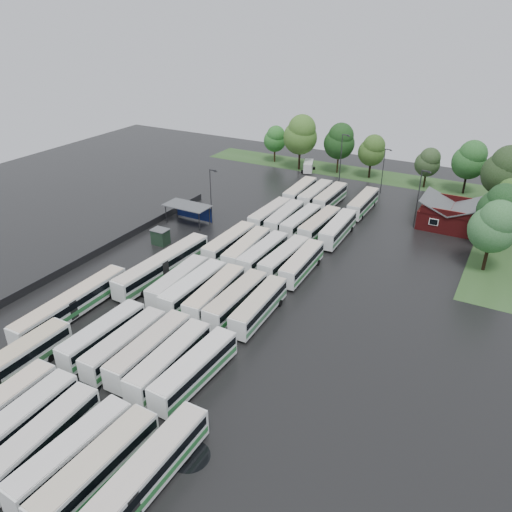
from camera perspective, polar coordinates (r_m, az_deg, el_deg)
The scene contains 59 objects.
ground at distance 66.13m, azimuth -6.58°, elevation -5.70°, with size 160.00×160.00×0.00m, color black.
brick_building at distance 94.24m, azimuth 21.28°, elevation 4.18°, with size 10.07×8.60×5.39m.
wash_shed at distance 89.80m, azimuth -7.71°, elevation 5.52°, with size 8.20×4.20×3.58m.
utility_hut at distance 83.11m, azimuth -10.87°, elevation 2.19°, with size 2.70×2.20×2.62m.
grass_strip_north at distance 119.34m, azimuth 12.48°, elevation 9.07°, with size 80.00×10.00×0.01m, color #2E5122.
grass_strip_east at distance 94.50m, azimuth 27.00°, elevation 1.84°, with size 10.00×50.00×0.01m, color #2E5122.
west_fence at distance 84.14m, azimuth -15.96°, elevation 1.38°, with size 0.10×50.00×1.20m, color #2D2D30.
bus_r0c0 at distance 54.14m, azimuth -27.18°, elevation -15.24°, with size 2.71×11.60×3.22m.
bus_r0c1 at distance 51.84m, azimuth -25.39°, elevation -16.83°, with size 2.84×11.98×3.32m.
bus_r0c2 at distance 49.60m, azimuth -23.26°, elevation -18.67°, with size 3.03×11.88×3.28m.
bus_r0c3 at distance 47.57m, azimuth -20.29°, elevation -20.39°, with size 3.07×11.87×3.27m.
bus_r0c4 at distance 45.77m, azimuth -17.67°, elevation -22.12°, with size 2.96×12.22×3.38m.
bus_r1c0 at distance 60.07m, azimuth -17.08°, elevation -8.59°, with size 2.71×11.60×3.21m.
bus_r1c1 at distance 57.94m, azimuth -14.73°, elevation -9.69°, with size 2.48×11.57×3.22m.
bus_r1c2 at distance 56.39m, azimuth -12.06°, elevation -10.41°, with size 2.70×12.03×3.34m.
bus_r1c3 at distance 54.49m, azimuth -9.82°, elevation -11.67°, with size 2.76×12.10×3.36m.
bus_r1c4 at distance 53.00m, azimuth -6.98°, elevation -12.74°, with size 3.00×12.06×3.33m.
bus_r2c0 at distance 68.44m, azimuth -8.87°, elevation -2.91°, with size 2.85×11.65×3.22m.
bus_r2c1 at distance 66.63m, azimuth -7.11°, elevation -3.60°, with size 2.73×12.04×3.34m.
bus_r2c2 at distance 65.05m, azimuth -4.71°, elevation -4.31°, with size 3.10×12.05×3.32m.
bus_r2c3 at distance 63.67m, azimuth -2.26°, elevation -4.98°, with size 2.65×11.97×3.33m.
bus_r2c4 at distance 62.41m, azimuth 0.35°, elevation -5.74°, with size 2.84×11.70×3.23m.
bus_r3c0 at distance 78.26m, azimuth -3.05°, elevation 1.47°, with size 2.71×12.01×3.33m.
bus_r3c1 at distance 76.34m, azimuth -1.06°, elevation 0.80°, with size 3.10×11.98×3.30m.
bus_r3c2 at distance 75.06m, azimuth 0.84°, elevation 0.29°, with size 2.67×11.69×3.24m.
bus_r3c3 at distance 73.84m, azimuth 3.25°, elevation -0.23°, with size 2.97×11.74×3.24m.
bus_r3c4 at distance 72.64m, azimuth 5.27°, elevation -0.82°, with size 2.75×11.53×3.19m.
bus_r4c0 at distance 89.10m, azimuth 1.61°, elevation 4.75°, with size 2.80×11.71×3.24m.
bus_r4c1 at distance 87.85m, azimuth 3.30°, elevation 4.38°, with size 2.82×11.76×3.25m.
bus_r4c2 at distance 86.57m, azimuth 5.17°, elevation 3.94°, with size 2.81×11.53×3.19m.
bus_r4c3 at distance 85.44m, azimuth 7.27°, elevation 3.55°, with size 3.03×12.01×3.32m.
bus_r4c4 at distance 84.35m, azimuth 9.35°, elevation 3.09°, with size 2.82×12.05×3.34m.
bus_r5c0 at distance 100.63m, azimuth 5.05°, elevation 7.34°, with size 2.91×11.90×3.29m.
bus_r5c1 at distance 99.23m, azimuth 6.79°, elevation 6.97°, with size 2.56×11.85×3.30m.
bus_r5c2 at distance 98.35m, azimuth 8.49°, elevation 6.65°, with size 2.63×11.69×3.25m.
bus_r5c4 at distance 96.45m, azimuth 12.13°, elevation 5.93°, with size 2.52×11.74×3.27m.
artic_bus_west_b at distance 72.86m, azimuth -10.57°, elevation -1.02°, with size 3.37×18.12×3.34m.
artic_bus_west_c at distance 66.85m, azimuth -20.29°, elevation -5.20°, with size 2.67×17.33×3.21m.
artic_bus_east at distance 43.66m, azimuth -14.21°, elevation -24.70°, with size 2.63×17.92×3.32m.
minibus at distance 119.31m, azimuth 6.01°, elevation 10.20°, with size 3.60×5.67×2.33m.
tree_north_0 at distance 125.08m, azimuth 2.21°, elevation 13.26°, with size 5.45×5.45×9.03m.
tree_north_1 at distance 118.57m, azimuth 5.14°, elevation 13.68°, with size 7.85×7.85×12.99m.
tree_north_2 at distance 117.45m, azimuth 9.55°, elevation 12.85°, with size 7.02×7.02×11.62m.
tree_north_3 at distance 115.44m, azimuth 13.16°, elevation 11.70°, with size 5.98×5.98×9.91m.
tree_north_4 at distance 112.47m, azimuth 19.09°, elevation 10.12°, with size 5.26×5.26×8.71m.
tree_north_5 at distance 111.07m, azimuth 23.29°, elevation 10.10°, with size 6.80×6.80×11.26m.
tree_east_0 at distance 78.62m, azimuth 25.61°, elevation 3.11°, with size 6.74×6.74×11.17m.
tree_east_1 at distance 86.84m, azimuth 26.17°, elevation 5.03°, with size 6.62×6.62×10.96m.
tree_east_2 at distance 95.00m, azimuth 26.83°, elevation 6.02°, with size 5.74×5.74×9.50m.
tree_east_3 at distance 102.00m, azimuth 26.64°, elevation 8.75°, with size 7.89×7.89×13.07m.
lamp_post_ne at distance 90.42m, azimuth 18.15°, elevation 6.65°, with size 1.61×0.31×10.48m.
lamp_post_nw at distance 88.14m, azimuth -5.13°, elevation 7.23°, with size 1.55×0.30×10.08m.
lamp_post_back_w at distance 109.87m, azimuth 9.76°, elevation 11.24°, with size 1.68×0.33×10.94m.
lamp_post_back_e at distance 106.26m, azimuth 14.40°, elevation 9.73°, with size 1.44×0.28×9.38m.
puddle_0 at distance 56.12m, azimuth -19.23°, elevation -14.13°, with size 3.83×3.83×0.01m, color black.
puddle_1 at distance 48.71m, azimuth -13.22°, elevation -20.81°, with size 3.58×3.58×0.01m, color black.
puddle_2 at distance 69.86m, azimuth -11.00°, elevation -4.12°, with size 4.72×4.72×0.01m, color black.
puddle_3 at distance 60.26m, azimuth -4.66°, elevation -9.24°, with size 4.40×4.40×0.01m, color black.
puddle_4 at distance 47.52m, azimuth -7.60°, elevation -21.74°, with size 3.71×3.71×0.01m, color black.
Camera 1 is at (33.23, -44.75, 35.58)m, focal length 35.00 mm.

